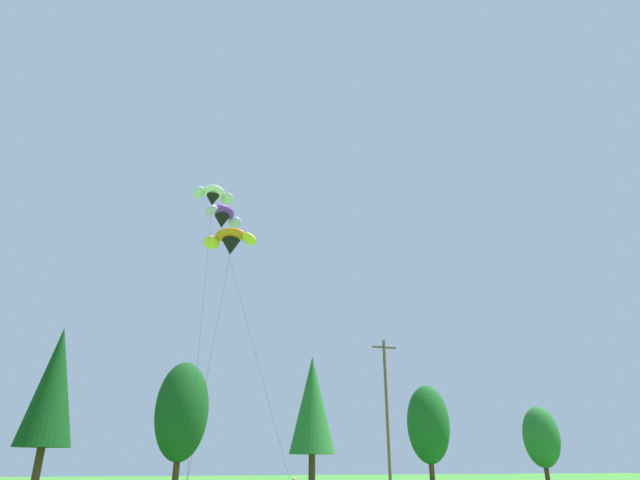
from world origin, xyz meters
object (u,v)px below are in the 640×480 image
(utility_pole, at_px, (387,411))
(parafoil_kite_mid_purple, at_px, (223,217))
(parafoil_kite_high_white, at_px, (213,196))
(parafoil_kite_far_orange, at_px, (230,241))

(utility_pole, relative_size, parafoil_kite_mid_purple, 0.62)
(parafoil_kite_mid_purple, bearing_deg, utility_pole, 12.95)
(utility_pole, distance_m, parafoil_kite_high_white, 22.83)
(parafoil_kite_high_white, distance_m, parafoil_kite_mid_purple, 6.23)
(utility_pole, bearing_deg, parafoil_kite_far_orange, -143.54)
(parafoil_kite_high_white, bearing_deg, parafoil_kite_far_orange, -58.53)
(parafoil_kite_high_white, distance_m, parafoil_kite_far_orange, 4.54)
(utility_pole, relative_size, parafoil_kite_high_white, 0.67)
(utility_pole, xyz_separation_m, parafoil_kite_high_white, (-16.43, -9.39, 12.78))
(parafoil_kite_high_white, bearing_deg, parafoil_kite_mid_purple, 76.88)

